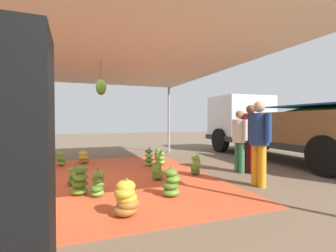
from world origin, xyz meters
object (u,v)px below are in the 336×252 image
at_px(banana_bunch_5, 161,159).
at_px(banana_bunch_6, 83,158).
at_px(worker_1, 251,133).
at_px(banana_bunch_8, 61,159).
at_px(worker_0, 240,136).
at_px(banana_bunch_14, 41,162).
at_px(worker_2, 259,137).
at_px(banana_bunch_3, 171,183).
at_px(banana_bunch_11, 80,181).
at_px(banana_bunch_1, 157,171).
at_px(banana_bunch_10, 158,154).
at_px(banana_bunch_4, 98,185).
at_px(cargo_truck_main, 279,124).
at_px(banana_bunch_15, 126,199).
at_px(banana_bunch_9, 74,176).
at_px(banana_bunch_2, 196,165).
at_px(banana_bunch_0, 149,158).
at_px(speaker_stack, 16,186).
at_px(banana_bunch_12, 19,158).

height_order(banana_bunch_5, banana_bunch_6, banana_bunch_5).
bearing_deg(worker_1, banana_bunch_8, -120.50).
bearing_deg(banana_bunch_8, worker_0, 59.82).
relative_size(banana_bunch_14, worker_2, 0.31).
relative_size(banana_bunch_3, banana_bunch_11, 0.92).
bearing_deg(banana_bunch_11, banana_bunch_8, -171.13).
bearing_deg(banana_bunch_1, banana_bunch_6, -151.35).
bearing_deg(banana_bunch_10, banana_bunch_4, -33.31).
bearing_deg(banana_bunch_1, banana_bunch_5, 158.18).
bearing_deg(cargo_truck_main, banana_bunch_15, -61.01).
height_order(banana_bunch_10, worker_2, worker_2).
relative_size(banana_bunch_5, worker_2, 0.26).
distance_m(banana_bunch_3, banana_bunch_9, 2.16).
bearing_deg(banana_bunch_8, banana_bunch_2, 52.52).
relative_size(banana_bunch_0, speaker_stack, 0.29).
bearing_deg(banana_bunch_8, banana_bunch_9, 9.15).
height_order(banana_bunch_6, banana_bunch_11, banana_bunch_11).
xyz_separation_m(banana_bunch_1, worker_0, (-0.02, 2.25, 0.73)).
height_order(banana_bunch_3, banana_bunch_15, banana_bunch_15).
distance_m(banana_bunch_6, banana_bunch_8, 0.66).
relative_size(banana_bunch_11, cargo_truck_main, 0.08).
distance_m(banana_bunch_5, cargo_truck_main, 4.53).
distance_m(banana_bunch_12, speaker_stack, 6.81).
xyz_separation_m(banana_bunch_14, speaker_stack, (5.56, 0.54, 0.72)).
relative_size(banana_bunch_4, banana_bunch_12, 0.98).
height_order(banana_bunch_1, banana_bunch_3, banana_bunch_3).
height_order(banana_bunch_4, worker_2, worker_2).
xyz_separation_m(banana_bunch_4, banana_bunch_15, (1.04, 0.30, 0.02)).
height_order(worker_0, worker_1, worker_1).
bearing_deg(worker_1, worker_0, -126.72).
relative_size(banana_bunch_5, banana_bunch_10, 1.04).
distance_m(banana_bunch_4, banana_bunch_10, 4.09).
bearing_deg(banana_bunch_12, banana_bunch_15, 24.39).
distance_m(banana_bunch_8, banana_bunch_9, 2.42).
height_order(banana_bunch_1, banana_bunch_14, banana_bunch_14).
height_order(banana_bunch_12, worker_2, worker_2).
bearing_deg(speaker_stack, cargo_truck_main, 125.47).
bearing_deg(cargo_truck_main, banana_bunch_14, -93.41).
relative_size(banana_bunch_3, worker_2, 0.30).
bearing_deg(worker_0, banana_bunch_11, -81.54).
height_order(banana_bunch_1, banana_bunch_8, banana_bunch_8).
xyz_separation_m(banana_bunch_4, banana_bunch_14, (-2.83, -1.23, 0.02)).
distance_m(banana_bunch_12, worker_0, 6.41).
bearing_deg(banana_bunch_5, banana_bunch_0, -83.12).
height_order(banana_bunch_1, banana_bunch_15, banana_bunch_15).
distance_m(banana_bunch_4, speaker_stack, 2.91).
distance_m(banana_bunch_1, banana_bunch_6, 3.15).
relative_size(banana_bunch_3, banana_bunch_4, 1.04).
height_order(banana_bunch_3, banana_bunch_4, banana_bunch_3).
xyz_separation_m(banana_bunch_1, banana_bunch_10, (-2.62, 0.88, -0.01)).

